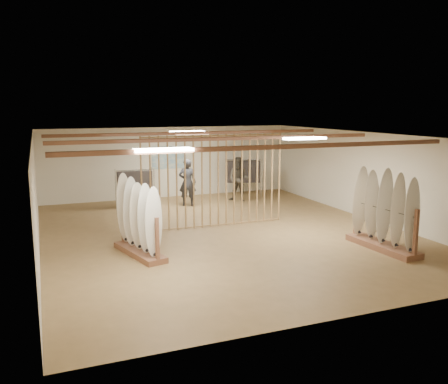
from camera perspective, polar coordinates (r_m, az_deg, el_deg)
name	(u,v)px	position (r m, az deg, el deg)	size (l,w,h in m)	color
floor	(224,233)	(13.78, 0.00, -4.91)	(12.00, 12.00, 0.00)	#9B784B
ceiling	(224,136)	(13.33, 0.00, 6.79)	(12.00, 12.00, 0.00)	gray
wall_back	(169,162)	(19.14, -6.60, 3.57)	(12.00, 12.00, 0.00)	white
wall_front	(354,239)	(8.32, 15.37, -5.50)	(12.00, 12.00, 0.00)	white
wall_left	(36,197)	(12.58, -21.72, -0.59)	(12.00, 12.00, 0.00)	white
wall_right	(368,176)	(15.98, 16.93, 1.87)	(12.00, 12.00, 0.00)	white
ceiling_slats	(224,139)	(13.33, 0.00, 6.44)	(9.50, 6.12, 0.10)	brown
light_panels	(224,138)	(13.33, 0.00, 6.53)	(1.20, 0.35, 0.06)	white
bamboo_partition	(214,181)	(14.22, -1.18, 1.33)	(4.45, 0.05, 2.78)	tan
poster	(169,157)	(19.10, -6.60, 4.16)	(1.40, 0.03, 0.90)	#3889C6
rack_left	(139,230)	(11.79, -10.20, -4.50)	(1.00, 2.04, 1.88)	brown
rack_right	(384,222)	(12.72, 18.66, -3.45)	(0.71, 2.22, 2.09)	brown
clothing_rack_a	(135,182)	(17.28, -10.69, 1.14)	(1.32, 0.37, 1.42)	silver
clothing_rack_b	(244,172)	(19.27, 2.36, 2.48)	(1.38, 0.77, 1.54)	silver
shopper_a	(187,179)	(17.34, -4.43, 1.54)	(0.72, 0.49, 1.97)	#292B31
shopper_b	(239,176)	(18.16, 1.80, 1.89)	(0.93, 0.73, 1.93)	#3A352D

